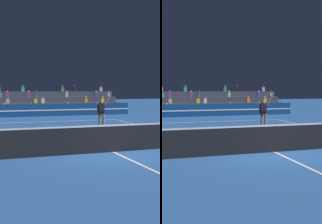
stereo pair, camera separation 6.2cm
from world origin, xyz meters
TOP-DOWN VIEW (x-y plane):
  - ground_plane at (0.00, 0.00)m, footprint 120.00×120.00m
  - court_lines at (0.00, 0.00)m, footprint 11.10×23.90m
  - tennis_net at (0.00, 0.00)m, footprint 12.00×0.10m
  - sponsor_banner_wall at (0.00, 16.58)m, footprint 18.00×0.26m
  - bleacher_stand at (-0.00, 19.75)m, footprint 17.96×3.80m
  - tennis_player at (2.39, 7.03)m, footprint 1.17×0.36m
  - tennis_ball at (-1.90, 7.01)m, footprint 0.07×0.07m

SIDE VIEW (x-z plane):
  - ground_plane at x=0.00m, z-range 0.00..0.00m
  - court_lines at x=0.00m, z-range 0.00..0.01m
  - tennis_ball at x=-1.90m, z-range 0.00..0.07m
  - tennis_net at x=0.00m, z-range -0.01..1.09m
  - sponsor_banner_wall at x=0.00m, z-range 0.00..1.10m
  - bleacher_stand at x=0.00m, z-range -0.58..2.25m
  - tennis_player at x=2.39m, z-range -0.23..2.20m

